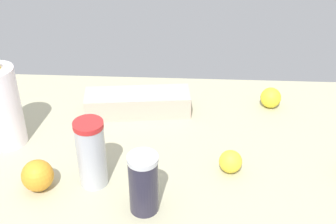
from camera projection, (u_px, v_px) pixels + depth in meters
countertop at (168, 144)px, 142.03cm from camera, size 120.00×76.00×3.00cm
egg_carton at (138, 103)px, 151.98cm from camera, size 34.75×14.32×7.15cm
milk_jug at (3, 107)px, 133.53cm from camera, size 10.37×10.37×26.51cm
tumbler_cup at (91, 153)px, 120.02cm from camera, size 7.71×7.71×19.39cm
shaker_bottle at (144, 183)px, 112.66cm from camera, size 7.42×7.42×16.53cm
lemon_far_back at (271, 98)px, 154.92cm from camera, size 6.79×6.79×6.79cm
lemon_by_jug at (231, 162)px, 127.54cm from camera, size 6.37×6.37×6.37cm
orange_near_front at (38, 175)px, 121.24cm from camera, size 8.40×8.40×8.40cm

